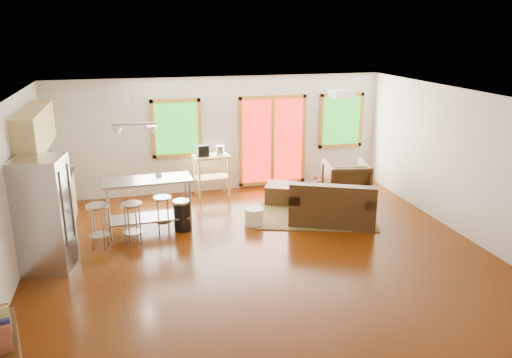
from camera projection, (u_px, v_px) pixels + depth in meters
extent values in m
cube|color=#361401|center=(260.00, 253.00, 8.41)|extent=(7.50, 7.00, 0.02)
cube|color=silver|center=(261.00, 97.00, 7.64)|extent=(7.50, 7.00, 0.02)
cube|color=beige|center=(221.00, 135.00, 11.28)|extent=(7.50, 0.02, 2.60)
cube|color=beige|center=(7.00, 197.00, 7.14)|extent=(0.02, 7.00, 2.60)
cube|color=beige|center=(464.00, 163.00, 8.91)|extent=(0.02, 7.00, 2.60)
cube|color=beige|center=(354.00, 282.00, 4.77)|extent=(7.50, 0.02, 2.60)
cube|color=#196015|center=(176.00, 128.00, 10.94)|extent=(0.94, 0.02, 1.14)
cube|color=#9A681F|center=(175.00, 101.00, 10.76)|extent=(1.10, 0.05, 0.08)
cube|color=#9A681F|center=(178.00, 155.00, 11.12)|extent=(1.10, 0.05, 0.08)
cube|color=#9A681F|center=(153.00, 130.00, 10.82)|extent=(0.08, 0.05, 1.30)
cube|color=#9A681F|center=(200.00, 127.00, 11.06)|extent=(0.08, 0.05, 1.30)
cube|color=red|center=(272.00, 141.00, 11.57)|extent=(1.44, 0.02, 1.94)
cube|color=#9A681F|center=(273.00, 97.00, 11.28)|extent=(1.60, 0.05, 0.08)
cube|color=#9A681F|center=(272.00, 182.00, 11.87)|extent=(1.60, 0.05, 0.08)
cube|color=#9A681F|center=(241.00, 143.00, 11.40)|extent=(0.08, 0.05, 2.10)
cube|color=#9A681F|center=(303.00, 139.00, 11.75)|extent=(0.08, 0.05, 2.10)
cube|color=#9A681F|center=(272.00, 141.00, 11.57)|extent=(0.08, 0.05, 1.94)
cube|color=#196015|center=(341.00, 121.00, 11.86)|extent=(0.94, 0.02, 1.14)
cube|color=#9A681F|center=(343.00, 95.00, 11.68)|extent=(1.10, 0.05, 0.08)
cube|color=#9A681F|center=(340.00, 145.00, 12.04)|extent=(1.10, 0.05, 0.08)
cube|color=#9A681F|center=(321.00, 121.00, 11.74)|extent=(0.08, 0.05, 1.30)
cube|color=#9A681F|center=(361.00, 120.00, 11.98)|extent=(0.08, 0.05, 1.30)
cube|color=#3E5F35|center=(315.00, 214.00, 10.09)|extent=(2.73, 2.38, 0.02)
cube|color=black|center=(332.00, 211.00, 9.64)|extent=(1.84, 1.49, 0.45)
cube|color=black|center=(333.00, 196.00, 9.19)|extent=(1.55, 0.86, 0.41)
cube|color=black|center=(297.00, 194.00, 9.67)|extent=(0.57, 0.91, 0.17)
cube|color=black|center=(370.00, 198.00, 9.43)|extent=(0.57, 0.91, 0.17)
cube|color=black|center=(315.00, 195.00, 9.66)|extent=(0.85, 0.81, 0.13)
cube|color=black|center=(352.00, 197.00, 9.54)|extent=(0.85, 0.81, 0.13)
cube|color=#361F0A|center=(316.00, 190.00, 10.39)|extent=(1.17, 0.93, 0.04)
cube|color=#361F0A|center=(295.00, 202.00, 10.28)|extent=(0.08, 0.08, 0.37)
cube|color=#361F0A|center=(337.00, 203.00, 10.19)|extent=(0.08, 0.08, 0.37)
cube|color=#361F0A|center=(296.00, 195.00, 10.71)|extent=(0.08, 0.08, 0.37)
cube|color=#361F0A|center=(336.00, 196.00, 10.62)|extent=(0.08, 0.08, 0.37)
imported|color=black|center=(346.00, 178.00, 10.89)|extent=(1.02, 0.97, 0.93)
cube|color=black|center=(281.00, 193.00, 10.72)|extent=(0.81, 0.81, 0.41)
cylinder|color=white|center=(254.00, 216.00, 9.54)|extent=(0.41, 0.41, 0.32)
imported|color=silver|center=(315.00, 185.00, 10.33)|extent=(0.20, 0.21, 0.18)
sphere|color=#B63D24|center=(316.00, 178.00, 10.32)|extent=(0.08, 0.08, 0.07)
sphere|color=#B63D24|center=(314.00, 178.00, 10.26)|extent=(0.08, 0.08, 0.07)
sphere|color=#B63D24|center=(314.00, 176.00, 10.31)|extent=(0.08, 0.08, 0.07)
imported|color=brown|center=(334.00, 183.00, 10.26)|extent=(0.23, 0.10, 0.32)
cube|color=tan|center=(53.00, 210.00, 9.04)|extent=(0.60, 2.20, 0.90)
cube|color=black|center=(50.00, 186.00, 8.90)|extent=(0.64, 2.24, 0.04)
cube|color=tan|center=(35.00, 129.00, 8.57)|extent=(0.36, 2.20, 0.70)
cylinder|color=#B7BABC|center=(45.00, 188.00, 8.40)|extent=(0.12, 0.12, 0.18)
cube|color=black|center=(52.00, 173.00, 9.24)|extent=(0.22, 0.18, 0.20)
cube|color=#B7BABC|center=(44.00, 215.00, 7.60)|extent=(0.82, 0.80, 1.79)
cube|color=gray|center=(67.00, 214.00, 7.63)|extent=(0.12, 0.65, 1.75)
cylinder|color=gray|center=(64.00, 210.00, 7.38)|extent=(0.03, 0.03, 1.19)
cylinder|color=gray|center=(71.00, 200.00, 7.79)|extent=(0.03, 0.03, 1.19)
cube|color=#B7BABC|center=(147.00, 180.00, 9.01)|extent=(1.61, 0.71, 0.04)
cube|color=gray|center=(150.00, 217.00, 9.22)|extent=(1.50, 0.62, 0.03)
cylinder|color=gray|center=(109.00, 215.00, 8.73)|extent=(0.04, 0.04, 0.96)
cylinder|color=gray|center=(190.00, 207.00, 9.13)|extent=(0.04, 0.04, 0.96)
cylinder|color=gray|center=(108.00, 206.00, 9.17)|extent=(0.04, 0.04, 0.96)
cylinder|color=gray|center=(186.00, 198.00, 9.58)|extent=(0.04, 0.04, 0.96)
imported|color=silver|center=(158.00, 175.00, 9.19)|extent=(0.15, 0.14, 0.12)
cylinder|color=#B7BABC|center=(97.00, 206.00, 8.35)|extent=(0.43, 0.43, 0.04)
cylinder|color=gray|center=(106.00, 225.00, 8.57)|extent=(0.03, 0.03, 0.74)
cylinder|color=gray|center=(94.00, 226.00, 8.55)|extent=(0.03, 0.03, 0.74)
cylinder|color=gray|center=(92.00, 230.00, 8.36)|extent=(0.03, 0.03, 0.74)
cylinder|color=gray|center=(104.00, 230.00, 8.38)|extent=(0.03, 0.03, 0.74)
cylinder|color=gray|center=(100.00, 235.00, 8.50)|extent=(0.39, 0.39, 0.02)
cylinder|color=#B7BABC|center=(131.00, 204.00, 8.50)|extent=(0.45, 0.45, 0.04)
cylinder|color=gray|center=(136.00, 222.00, 8.74)|extent=(0.03, 0.03, 0.72)
cylinder|color=gray|center=(126.00, 224.00, 8.64)|extent=(0.03, 0.03, 0.72)
cylinder|color=gray|center=(129.00, 228.00, 8.49)|extent=(0.03, 0.03, 0.72)
cylinder|color=gray|center=(140.00, 226.00, 8.58)|extent=(0.03, 0.03, 0.72)
cylinder|color=gray|center=(133.00, 232.00, 8.65)|extent=(0.41, 0.41, 0.02)
cylinder|color=#B7BABC|center=(162.00, 198.00, 9.04)|extent=(0.33, 0.33, 0.04)
cylinder|color=gray|center=(168.00, 213.00, 9.24)|extent=(0.02, 0.02, 0.65)
cylinder|color=gray|center=(158.00, 214.00, 9.20)|extent=(0.02, 0.02, 0.65)
cylinder|color=gray|center=(159.00, 218.00, 9.04)|extent=(0.02, 0.02, 0.65)
cylinder|color=gray|center=(168.00, 217.00, 9.07)|extent=(0.02, 0.02, 0.65)
cylinder|color=gray|center=(164.00, 221.00, 9.17)|extent=(0.30, 0.30, 0.01)
cylinder|color=black|center=(182.00, 216.00, 9.25)|extent=(0.37, 0.37, 0.54)
cylinder|color=#B7BABC|center=(181.00, 202.00, 9.16)|extent=(0.38, 0.38, 0.04)
cube|color=tan|center=(212.00, 156.00, 10.93)|extent=(0.81, 0.56, 0.04)
cube|color=tan|center=(212.00, 177.00, 11.07)|extent=(0.77, 0.52, 0.03)
cube|color=tan|center=(200.00, 180.00, 10.78)|extent=(0.05, 0.05, 0.93)
cube|color=tan|center=(229.00, 177.00, 10.99)|extent=(0.05, 0.05, 0.93)
cube|color=tan|center=(195.00, 175.00, 11.14)|extent=(0.05, 0.05, 0.93)
cube|color=tan|center=(224.00, 172.00, 11.35)|extent=(0.05, 0.05, 0.93)
cube|color=black|center=(202.00, 151.00, 10.83)|extent=(0.26, 0.24, 0.24)
cylinder|color=#B7BABC|center=(220.00, 150.00, 10.96)|extent=(0.19, 0.19, 0.20)
cube|color=brown|center=(0.00, 341.00, 4.41)|extent=(0.20, 0.10, 0.26)
cube|color=navy|center=(0.00, 332.00, 4.55)|extent=(0.20, 0.10, 0.23)
cube|color=white|center=(341.00, 94.00, 8.60)|extent=(0.35, 0.35, 0.12)
cylinder|color=gray|center=(133.00, 107.00, 8.68)|extent=(0.02, 0.02, 0.60)
cube|color=gray|center=(135.00, 124.00, 8.76)|extent=(0.80, 0.04, 0.03)
cone|color=#B7BABC|center=(118.00, 132.00, 8.73)|extent=(0.18, 0.18, 0.14)
cone|color=#B7BABC|center=(152.00, 130.00, 8.87)|extent=(0.18, 0.18, 0.14)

